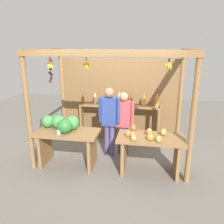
# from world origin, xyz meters

# --- Properties ---
(ground_plane) EXTENTS (12.00, 12.00, 0.00)m
(ground_plane) POSITION_xyz_m (0.00, 0.00, 0.00)
(ground_plane) COLOR slate
(ground_plane) RESTS_ON ground
(market_stall) EXTENTS (3.21, 1.92, 2.39)m
(market_stall) POSITION_xyz_m (-0.01, 0.43, 1.38)
(market_stall) COLOR olive
(market_stall) RESTS_ON ground
(fruit_counter_left) EXTENTS (1.32, 0.67, 1.06)m
(fruit_counter_left) POSITION_xyz_m (-0.92, -0.64, 0.73)
(fruit_counter_left) COLOR olive
(fruit_counter_left) RESTS_ON ground
(fruit_counter_right) EXTENTS (1.30, 0.65, 0.92)m
(fruit_counter_right) POSITION_xyz_m (0.84, -0.68, 0.58)
(fruit_counter_right) COLOR olive
(fruit_counter_right) RESTS_ON ground
(bottle_shelf_unit) EXTENTS (2.06, 0.22, 1.35)m
(bottle_shelf_unit) POSITION_xyz_m (0.05, 0.68, 0.80)
(bottle_shelf_unit) COLOR olive
(bottle_shelf_unit) RESTS_ON ground
(vendor_man) EXTENTS (0.48, 0.22, 1.59)m
(vendor_man) POSITION_xyz_m (-0.07, -0.11, 0.95)
(vendor_man) COLOR #514B7D
(vendor_man) RESTS_ON ground
(vendor_woman) EXTENTS (0.48, 0.20, 1.48)m
(vendor_woman) POSITION_xyz_m (0.23, 0.01, 0.88)
(vendor_woman) COLOR #423F5C
(vendor_woman) RESTS_ON ground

